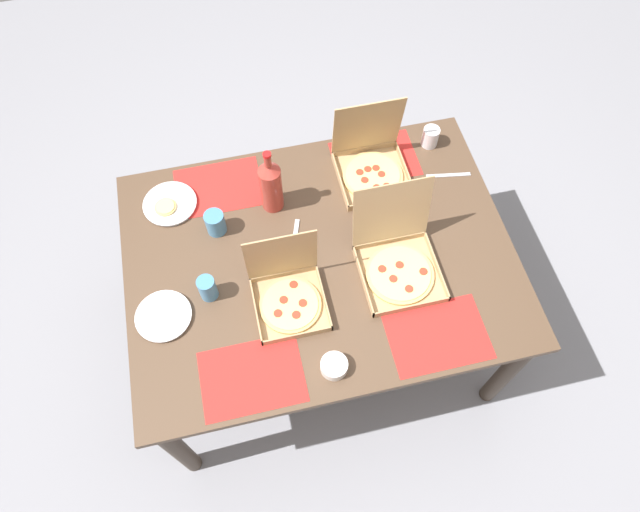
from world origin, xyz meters
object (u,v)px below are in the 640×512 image
(pizza_box_center, at_px, (288,294))
(condiment_bowl, at_px, (334,366))
(pizza_box_corner_left, at_px, (372,165))
(pizza_box_corner_right, at_px, (398,260))
(cup_red, at_px, (207,288))
(cup_clear_left, at_px, (215,223))
(plate_near_left, at_px, (170,204))
(soda_bottle, at_px, (271,185))
(cup_dark, at_px, (430,137))
(plate_far_right, at_px, (164,316))

(pizza_box_center, height_order, condiment_bowl, pizza_box_center)
(pizza_box_corner_left, bearing_deg, pizza_box_corner_right, -93.05)
(cup_red, distance_m, cup_clear_left, 0.29)
(pizza_box_center, relative_size, plate_near_left, 1.35)
(soda_bottle, bearing_deg, pizza_box_corner_left, 8.79)
(cup_red, bearing_deg, pizza_box_corner_right, -3.52)
(soda_bottle, distance_m, cup_dark, 0.75)
(cup_clear_left, bearing_deg, plate_far_right, -126.10)
(pizza_box_center, bearing_deg, cup_dark, 38.74)
(pizza_box_center, relative_size, plate_far_right, 1.43)
(pizza_box_corner_left, xyz_separation_m, condiment_bowl, (-0.36, -0.81, -0.03))
(cup_dark, bearing_deg, cup_clear_left, -166.46)
(pizza_box_corner_left, xyz_separation_m, cup_clear_left, (-0.68, -0.14, 0.00))
(pizza_box_corner_right, height_order, cup_dark, pizza_box_corner_right)
(plate_near_left, bearing_deg, cup_clear_left, -42.48)
(condiment_bowl, bearing_deg, plate_far_right, 149.81)
(cup_red, distance_m, cup_dark, 1.16)
(plate_far_right, bearing_deg, pizza_box_center, -4.14)
(soda_bottle, bearing_deg, pizza_box_corner_right, -43.91)
(pizza_box_corner_right, xyz_separation_m, soda_bottle, (-0.41, 0.40, 0.08))
(pizza_box_corner_right, distance_m, cup_dark, 0.64)
(pizza_box_corner_left, xyz_separation_m, cup_red, (-0.75, -0.42, 0.00))
(soda_bottle, distance_m, condiment_bowl, 0.75)
(plate_near_left, distance_m, cup_dark, 1.15)
(cup_red, relative_size, cup_dark, 1.19)
(pizza_box_center, distance_m, plate_far_right, 0.47)
(cup_clear_left, bearing_deg, pizza_box_corner_left, 11.55)
(pizza_box_corner_right, bearing_deg, pizza_box_center, -174.27)
(soda_bottle, bearing_deg, pizza_box_center, -92.94)
(pizza_box_center, xyz_separation_m, cup_dark, (0.75, 0.60, -0.00))
(condiment_bowl, bearing_deg, pizza_box_center, 109.04)
(plate_far_right, bearing_deg, pizza_box_corner_left, 27.18)
(pizza_box_corner_left, height_order, plate_near_left, pizza_box_corner_left)
(soda_bottle, relative_size, cup_dark, 3.57)
(plate_far_right, xyz_separation_m, condiment_bowl, (0.57, -0.33, 0.01))
(pizza_box_center, height_order, cup_dark, pizza_box_center)
(plate_near_left, bearing_deg, pizza_box_center, -53.30)
(pizza_box_corner_right, distance_m, cup_red, 0.72)
(pizza_box_corner_left, bearing_deg, pizza_box_center, -132.13)
(plate_near_left, distance_m, plate_far_right, 0.50)
(cup_red, bearing_deg, plate_far_right, -162.94)
(pizza_box_corner_left, xyz_separation_m, plate_near_left, (-0.86, 0.02, -0.04))
(cup_clear_left, distance_m, condiment_bowl, 0.74)
(plate_near_left, bearing_deg, cup_red, -76.36)
(condiment_bowl, bearing_deg, pizza_box_corner_left, 66.03)
(pizza_box_corner_right, bearing_deg, cup_clear_left, 153.56)
(cup_red, bearing_deg, plate_near_left, 103.64)
(pizza_box_corner_right, xyz_separation_m, condiment_bowl, (-0.33, -0.34, -0.03))
(plate_far_right, bearing_deg, pizza_box_corner_right, 0.64)
(pizza_box_corner_left, relative_size, soda_bottle, 1.01)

